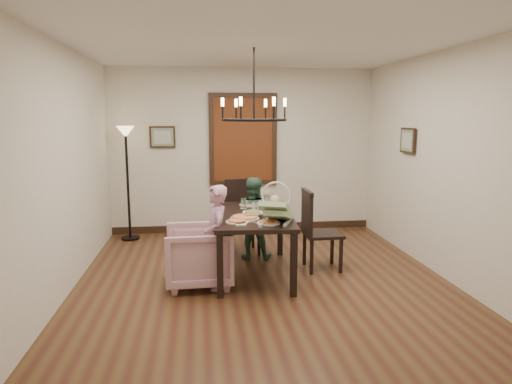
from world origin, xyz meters
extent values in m
cube|color=brown|center=(0.00, 0.00, 0.00)|extent=(4.50, 5.00, 0.01)
cube|color=white|center=(0.00, 0.00, 2.80)|extent=(4.50, 5.00, 0.01)
cube|color=silver|center=(0.00, 2.50, 1.40)|extent=(4.50, 0.01, 2.80)
cube|color=silver|center=(-2.25, 0.00, 1.40)|extent=(0.01, 5.00, 2.80)
cube|color=silver|center=(2.25, 0.00, 1.40)|extent=(0.01, 5.00, 2.80)
cube|color=black|center=(-0.08, 0.26, 0.76)|extent=(1.06, 1.73, 0.05)
cube|color=black|center=(-0.55, -0.48, 0.37)|extent=(0.07, 0.07, 0.73)
cube|color=black|center=(-0.42, 1.06, 0.37)|extent=(0.07, 0.07, 0.73)
cube|color=black|center=(0.27, -0.55, 0.37)|extent=(0.07, 0.07, 0.73)
cube|color=black|center=(0.39, 0.99, 0.37)|extent=(0.07, 0.07, 0.73)
imported|color=beige|center=(-0.78, -0.05, 0.36)|extent=(0.81, 0.79, 0.71)
imported|color=#C48AA8|center=(-0.57, -0.18, 0.51)|extent=(0.28, 0.39, 1.01)
imported|color=#3A614A|center=(-0.03, 0.91, 0.48)|extent=(0.53, 0.45, 0.96)
imported|color=white|center=(-0.11, 0.08, 0.82)|extent=(0.29, 0.29, 0.07)
cylinder|color=tan|center=(-0.22, -0.04, 0.80)|extent=(0.35, 0.35, 0.04)
cylinder|color=silver|center=(0.04, 0.16, 0.85)|extent=(0.07, 0.07, 0.15)
cube|color=brown|center=(0.00, 2.46, 1.60)|extent=(1.00, 0.03, 1.40)
cube|color=black|center=(-1.35, 2.47, 1.65)|extent=(0.42, 0.03, 0.36)
cube|color=black|center=(2.21, 0.90, 1.65)|extent=(0.03, 0.42, 0.36)
torus|color=black|center=(-0.08, 0.26, 1.95)|extent=(0.80, 0.80, 0.04)
camera|label=1|loc=(-0.75, -5.31, 1.99)|focal=32.00mm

